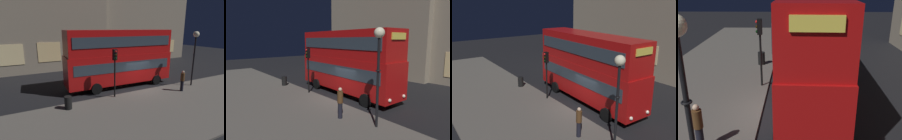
# 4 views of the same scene
# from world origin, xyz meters

# --- Properties ---
(ground_plane) EXTENTS (80.00, 80.00, 0.00)m
(ground_plane) POSITION_xyz_m (0.00, 0.00, 0.00)
(ground_plane) COLOR black
(sidewalk_slab) EXTENTS (44.00, 7.66, 0.12)m
(sidewalk_slab) POSITION_xyz_m (0.00, -4.57, 0.06)
(sidewalk_slab) COLOR #5B564F
(sidewalk_slab) RESTS_ON ground
(building_plain_facade) EXTENTS (17.62, 8.50, 16.37)m
(building_plain_facade) POSITION_xyz_m (9.47, 15.49, 8.18)
(building_plain_facade) COLOR gray
(building_plain_facade) RESTS_ON ground
(double_decker_bus) EXTENTS (10.73, 2.99, 5.47)m
(double_decker_bus) POSITION_xyz_m (-1.25, 1.53, 3.03)
(double_decker_bus) COLOR #B20F0F
(double_decker_bus) RESTS_ON ground
(traffic_light_near_kerb) EXTENTS (0.33, 0.37, 3.91)m
(traffic_light_near_kerb) POSITION_xyz_m (-3.20, -1.14, 2.93)
(traffic_light_near_kerb) COLOR black
(traffic_light_near_kerb) RESTS_ON sidewalk_slab
(street_lamp) EXTENTS (0.54, 0.54, 5.22)m
(street_lamp) POSITION_xyz_m (4.94, -1.87, 4.10)
(street_lamp) COLOR black
(street_lamp) RESTS_ON sidewalk_slab
(pedestrian) EXTENTS (0.34, 0.34, 1.86)m
(pedestrian) POSITION_xyz_m (2.82, -2.61, 1.09)
(pedestrian) COLOR black
(pedestrian) RESTS_ON sidewalk_slab
(litter_bin) EXTENTS (0.51, 0.51, 0.92)m
(litter_bin) POSITION_xyz_m (-7.13, -1.64, 0.58)
(litter_bin) COLOR black
(litter_bin) RESTS_ON sidewalk_slab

